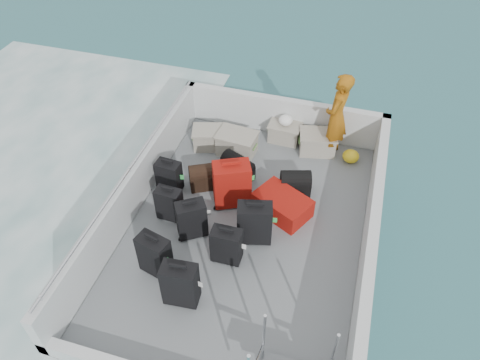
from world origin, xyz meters
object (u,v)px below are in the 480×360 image
object	(u,v)px
crate_3	(317,143)
suitcase_6	(227,246)
crate_0	(210,139)
crate_1	(237,144)
suitcase_8	(282,205)
passenger	(337,117)
suitcase_3	(180,285)
suitcase_7	(255,223)
suitcase_1	(169,205)
suitcase_5	(232,185)
crate_2	(285,133)
suitcase_2	(169,177)
suitcase_0	(155,256)
suitcase_4	(192,220)

from	to	relation	value
crate_3	suitcase_6	bearing A→B (deg)	-106.78
crate_0	crate_1	size ratio (longest dim) A/B	0.89
suitcase_6	crate_3	bearing A→B (deg)	72.58
suitcase_8	crate_0	xyz separation A→B (m)	(-1.55, 1.18, 0.01)
suitcase_6	crate_1	xyz separation A→B (m)	(-0.52, 2.21, -0.09)
crate_0	passenger	bearing A→B (deg)	11.11
suitcase_3	suitcase_7	bearing A→B (deg)	58.25
suitcase_3	passenger	distance (m)	3.72
suitcase_1	passenger	distance (m)	3.03
crate_1	suitcase_5	bearing A→B (deg)	-76.87
suitcase_5	crate_2	xyz separation A→B (m)	(0.44, 1.73, -0.22)
suitcase_6	suitcase_7	size ratio (longest dim) A/B	0.84
suitcase_5	crate_2	size ratio (longest dim) A/B	1.44
suitcase_6	suitcase_8	world-z (taller)	suitcase_6
suitcase_7	crate_1	size ratio (longest dim) A/B	1.08
suitcase_7	passenger	size ratio (longest dim) A/B	0.43
suitcase_2	crate_2	size ratio (longest dim) A/B	1.05
suitcase_0	crate_0	distance (m)	2.71
suitcase_5	crate_0	distance (m)	1.43
suitcase_3	crate_1	world-z (taller)	suitcase_3
crate_3	passenger	distance (m)	0.64
suitcase_1	crate_1	world-z (taller)	suitcase_1
suitcase_3	crate_3	size ratio (longest dim) A/B	1.14
suitcase_4	crate_2	distance (m)	2.62
passenger	crate_3	bearing A→B (deg)	-75.09
suitcase_2	crate_1	bearing A→B (deg)	61.31
suitcase_8	passenger	distance (m)	1.77
crate_2	crate_3	xyz separation A→B (m)	(0.61, -0.14, 0.02)
suitcase_8	crate_1	size ratio (longest dim) A/B	1.30
suitcase_7	crate_2	world-z (taller)	suitcase_7
suitcase_4	crate_0	world-z (taller)	suitcase_4
suitcase_4	passenger	world-z (taller)	passenger
suitcase_6	suitcase_3	bearing A→B (deg)	-114.89
suitcase_2	crate_1	size ratio (longest dim) A/B	0.88
suitcase_0	passenger	bearing A→B (deg)	73.73
suitcase_1	suitcase_2	size ratio (longest dim) A/B	1.02
suitcase_2	suitcase_3	distance (m)	2.05
suitcase_0	suitcase_5	bearing A→B (deg)	83.58
suitcase_1	suitcase_4	xyz separation A→B (m)	(0.43, -0.21, 0.03)
suitcase_8	crate_3	size ratio (longest dim) A/B	1.37
suitcase_1	crate_0	xyz separation A→B (m)	(0.02, 1.75, -0.11)
suitcase_0	suitcase_2	size ratio (longest dim) A/B	1.19
suitcase_1	suitcase_0	bearing A→B (deg)	-75.06
suitcase_6	crate_0	distance (m)	2.47
suitcase_2	crate_0	size ratio (longest dim) A/B	0.99
suitcase_6	suitcase_5	bearing A→B (deg)	102.67
suitcase_6	crate_2	bearing A→B (deg)	85.48
suitcase_4	suitcase_8	size ratio (longest dim) A/B	0.76
crate_1	suitcase_1	bearing A→B (deg)	-106.69
suitcase_2	suitcase_5	size ratio (longest dim) A/B	0.73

